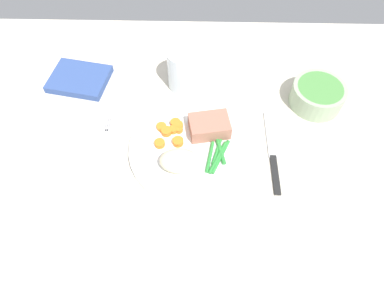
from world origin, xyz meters
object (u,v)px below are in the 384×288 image
object	(u,v)px
meat_portion	(209,126)
salad_bowl	(318,94)
napkin	(79,79)
water_glass	(184,72)
dinner_plate	(192,149)
fork	(103,150)
knife	(272,153)

from	to	relation	value
meat_portion	salad_bowl	bearing A→B (deg)	21.81
napkin	meat_portion	bearing A→B (deg)	-26.19
water_glass	napkin	xyz separation A→B (cm)	(-25.47, 0.52, -3.45)
dinner_plate	fork	world-z (taller)	dinner_plate
knife	salad_bowl	bearing A→B (deg)	55.64
meat_portion	salad_bowl	world-z (taller)	salad_bowl
dinner_plate	knife	distance (cm)	16.97
salad_bowl	water_glass	bearing A→B (deg)	170.64
water_glass	salad_bowl	distance (cm)	30.97
dinner_plate	napkin	bearing A→B (deg)	144.83
dinner_plate	water_glass	size ratio (longest dim) A/B	2.59
salad_bowl	napkin	bearing A→B (deg)	174.34
knife	napkin	size ratio (longest dim) A/B	1.51
fork	salad_bowl	bearing A→B (deg)	14.25
meat_portion	knife	bearing A→B (deg)	-18.36
napkin	water_glass	bearing A→B (deg)	-1.17
fork	napkin	xyz separation A→B (cm)	(-8.92, 19.83, 0.68)
water_glass	napkin	world-z (taller)	water_glass
meat_portion	napkin	world-z (taller)	meat_portion
water_glass	knife	bearing A→B (deg)	-45.11
water_glass	napkin	size ratio (longest dim) A/B	0.75
salad_bowl	napkin	xyz separation A→B (cm)	(-55.99, 5.55, -2.04)
meat_portion	water_glass	distance (cm)	16.04
knife	salad_bowl	distance (cm)	18.41
meat_portion	napkin	xyz separation A→B (cm)	(-31.34, 15.42, -2.44)
dinner_plate	napkin	size ratio (longest dim) A/B	1.95
dinner_plate	meat_portion	distance (cm)	6.03
fork	salad_bowl	distance (cm)	49.26
dinner_plate	salad_bowl	size ratio (longest dim) A/B	2.21
water_glass	salad_bowl	bearing A→B (deg)	-9.36
dinner_plate	fork	bearing A→B (deg)	-179.22
fork	meat_portion	bearing A→B (deg)	8.52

